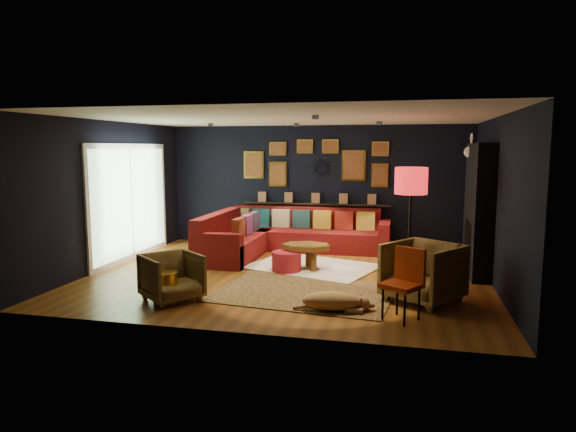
% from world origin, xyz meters
% --- Properties ---
extents(floor, '(6.50, 6.50, 0.00)m').
position_xyz_m(floor, '(0.00, 0.00, 0.00)').
color(floor, '#93521C').
rests_on(floor, ground).
extents(room_walls, '(6.50, 6.50, 6.50)m').
position_xyz_m(room_walls, '(0.00, 0.00, 1.59)').
color(room_walls, black).
rests_on(room_walls, ground).
extents(sectional, '(3.41, 2.69, 0.86)m').
position_xyz_m(sectional, '(-0.61, 1.81, 0.32)').
color(sectional, maroon).
rests_on(sectional, ground).
extents(ledge, '(3.20, 0.12, 0.04)m').
position_xyz_m(ledge, '(0.00, 2.68, 0.92)').
color(ledge, black).
rests_on(ledge, room_walls).
extents(gallery_wall, '(3.15, 0.04, 1.02)m').
position_xyz_m(gallery_wall, '(-0.01, 2.72, 1.81)').
color(gallery_wall, gold).
rests_on(gallery_wall, room_walls).
extents(sunburst_mirror, '(0.47, 0.16, 0.47)m').
position_xyz_m(sunburst_mirror, '(0.10, 2.72, 1.70)').
color(sunburst_mirror, silver).
rests_on(sunburst_mirror, room_walls).
extents(fireplace, '(0.31, 1.60, 2.20)m').
position_xyz_m(fireplace, '(3.09, 0.90, 1.02)').
color(fireplace, black).
rests_on(fireplace, ground).
extents(deer_head, '(0.50, 0.28, 0.45)m').
position_xyz_m(deer_head, '(3.14, 1.40, 2.05)').
color(deer_head, white).
rests_on(deer_head, fireplace).
extents(sliding_door, '(0.06, 2.80, 2.20)m').
position_xyz_m(sliding_door, '(-3.22, 0.60, 1.10)').
color(sliding_door, white).
rests_on(sliding_door, ground).
extents(ceiling_spots, '(3.30, 2.50, 0.06)m').
position_xyz_m(ceiling_spots, '(-0.00, 0.80, 2.56)').
color(ceiling_spots, black).
rests_on(ceiling_spots, room_walls).
extents(shag_rug, '(2.53, 2.16, 0.03)m').
position_xyz_m(shag_rug, '(0.31, 0.66, 0.01)').
color(shag_rug, white).
rests_on(shag_rug, ground).
extents(leopard_rug, '(2.74, 2.08, 0.01)m').
position_xyz_m(leopard_rug, '(0.47, -0.97, 0.01)').
color(leopard_rug, '#B2834C').
rests_on(leopard_rug, ground).
extents(coffee_table, '(0.87, 0.65, 0.43)m').
position_xyz_m(coffee_table, '(0.23, 0.43, 0.38)').
color(coffee_table, brown).
rests_on(coffee_table, shag_rug).
extents(pouf, '(0.50, 0.50, 0.33)m').
position_xyz_m(pouf, '(-0.06, 0.20, 0.19)').
color(pouf, maroon).
rests_on(pouf, shag_rug).
extents(armchair_left, '(0.97, 0.98, 0.74)m').
position_xyz_m(armchair_left, '(-1.24, -1.76, 0.37)').
color(armchair_left, gold).
rests_on(armchair_left, ground).
extents(armchair_right, '(1.21, 1.20, 0.92)m').
position_xyz_m(armchair_right, '(2.16, -1.04, 0.46)').
color(armchair_right, gold).
rests_on(armchair_right, ground).
extents(gold_stool, '(0.34, 0.34, 0.42)m').
position_xyz_m(gold_stool, '(-1.30, -1.86, 0.21)').
color(gold_stool, gold).
rests_on(gold_stool, ground).
extents(orange_chair, '(0.58, 0.58, 0.89)m').
position_xyz_m(orange_chair, '(1.92, -1.83, 0.53)').
color(orange_chair, black).
rests_on(orange_chair, ground).
extents(floor_lamp, '(0.50, 0.50, 1.83)m').
position_xyz_m(floor_lamp, '(1.97, -0.05, 1.55)').
color(floor_lamp, black).
rests_on(floor_lamp, ground).
extents(dog, '(1.13, 0.65, 0.34)m').
position_xyz_m(dog, '(1.00, -1.72, 0.18)').
color(dog, tan).
rests_on(dog, leopard_rug).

